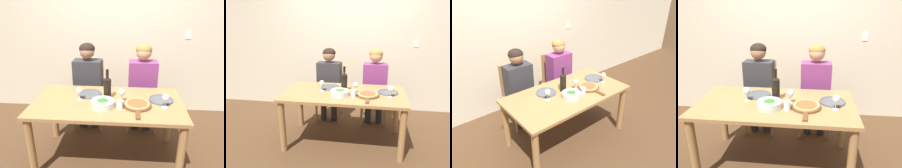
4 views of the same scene
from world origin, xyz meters
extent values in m
plane|color=#4C331E|center=(0.00, 0.00, 0.00)|extent=(40.00, 40.00, 0.00)
cube|color=beige|center=(0.00, 1.29, 1.35)|extent=(10.00, 0.05, 2.70)
cube|color=white|center=(1.10, 1.26, 1.25)|extent=(0.08, 0.01, 0.12)
cube|color=#9E7042|center=(0.00, 0.00, 0.71)|extent=(1.60, 0.84, 0.04)
cylinder|color=#9E7042|center=(-0.74, -0.36, 0.34)|extent=(0.08, 0.08, 0.69)
cylinder|color=#9E7042|center=(0.74, -0.36, 0.34)|extent=(0.08, 0.08, 0.69)
cylinder|color=#9E7042|center=(-0.74, 0.36, 0.34)|extent=(0.08, 0.08, 0.69)
cylinder|color=#9E7042|center=(0.74, 0.36, 0.34)|extent=(0.08, 0.08, 0.69)
cube|color=#9E7042|center=(-0.33, 0.71, 0.43)|extent=(0.42, 0.42, 0.04)
cube|color=#9E7042|center=(-0.33, 0.90, 0.70)|extent=(0.38, 0.03, 0.50)
cylinder|color=#9E7042|center=(-0.52, 0.52, 0.21)|extent=(0.04, 0.04, 0.41)
cylinder|color=#9E7042|center=(-0.14, 0.52, 0.21)|extent=(0.04, 0.04, 0.41)
cylinder|color=#9E7042|center=(-0.52, 0.90, 0.21)|extent=(0.04, 0.04, 0.41)
cylinder|color=#9E7042|center=(-0.14, 0.90, 0.21)|extent=(0.04, 0.04, 0.41)
cube|color=#9E7042|center=(0.41, 0.71, 0.43)|extent=(0.42, 0.42, 0.04)
cube|color=#9E7042|center=(0.41, 0.90, 0.70)|extent=(0.38, 0.03, 0.50)
cylinder|color=#9E7042|center=(0.22, 0.52, 0.21)|extent=(0.04, 0.04, 0.41)
cylinder|color=#9E7042|center=(0.60, 0.52, 0.21)|extent=(0.04, 0.04, 0.41)
cylinder|color=#9E7042|center=(0.22, 0.90, 0.21)|extent=(0.04, 0.04, 0.41)
cylinder|color=#9E7042|center=(0.60, 0.90, 0.21)|extent=(0.04, 0.04, 0.41)
cylinder|color=#28282D|center=(-0.42, 0.63, 0.23)|extent=(0.10, 0.10, 0.45)
cylinder|color=#28282D|center=(-0.24, 0.63, 0.23)|extent=(0.10, 0.10, 0.45)
cube|color=#2D2D33|center=(-0.33, 0.69, 0.72)|extent=(0.38, 0.22, 0.54)
cylinder|color=#2D2D33|center=(-0.53, 0.44, 0.57)|extent=(0.07, 0.31, 0.14)
cylinder|color=#2D2D33|center=(-0.13, 0.44, 0.57)|extent=(0.07, 0.31, 0.14)
sphere|color=#9E7051|center=(-0.33, 0.69, 1.11)|extent=(0.20, 0.20, 0.20)
ellipsoid|color=black|center=(-0.33, 0.70, 1.15)|extent=(0.21, 0.21, 0.15)
cylinder|color=#28282D|center=(0.32, 0.63, 0.23)|extent=(0.10, 0.10, 0.45)
cylinder|color=#28282D|center=(0.50, 0.63, 0.23)|extent=(0.10, 0.10, 0.45)
cube|color=#7A3370|center=(0.41, 0.69, 0.72)|extent=(0.38, 0.22, 0.54)
cylinder|color=#7A3370|center=(0.21, 0.44, 0.57)|extent=(0.07, 0.31, 0.14)
cylinder|color=#7A3370|center=(0.61, 0.44, 0.57)|extent=(0.07, 0.31, 0.14)
sphere|color=tan|center=(0.41, 0.69, 1.11)|extent=(0.20, 0.20, 0.20)
ellipsoid|color=olive|center=(0.41, 0.70, 1.15)|extent=(0.21, 0.21, 0.15)
cylinder|color=black|center=(-0.01, 0.07, 0.84)|extent=(0.08, 0.08, 0.22)
cone|color=black|center=(-0.01, 0.07, 0.97)|extent=(0.08, 0.08, 0.03)
cylinder|color=black|center=(-0.01, 0.07, 1.02)|extent=(0.03, 0.03, 0.08)
cylinder|color=silver|center=(-0.04, -0.13, 0.76)|extent=(0.24, 0.24, 0.07)
ellipsoid|color=#2D6B23|center=(-0.04, -0.13, 0.76)|extent=(0.20, 0.20, 0.08)
cylinder|color=#4C5156|center=(-0.22, 0.17, 0.73)|extent=(0.27, 0.27, 0.01)
torus|color=#4C5156|center=(-0.22, 0.17, 0.74)|extent=(0.26, 0.26, 0.02)
cylinder|color=#4C5156|center=(0.58, 0.07, 0.73)|extent=(0.27, 0.27, 0.01)
torus|color=#4C5156|center=(0.58, 0.07, 0.74)|extent=(0.26, 0.26, 0.02)
cylinder|color=brown|center=(0.32, -0.08, 0.73)|extent=(0.30, 0.30, 0.02)
cube|color=brown|center=(0.32, -0.30, 0.73)|extent=(0.04, 0.14, 0.02)
cylinder|color=tan|center=(0.32, -0.08, 0.75)|extent=(0.26, 0.26, 0.01)
cylinder|color=#AD4C28|center=(0.32, -0.08, 0.76)|extent=(0.21, 0.21, 0.01)
cylinder|color=silver|center=(-0.30, 0.01, 0.73)|extent=(0.06, 0.06, 0.01)
cylinder|color=silver|center=(-0.30, 0.01, 0.77)|extent=(0.01, 0.01, 0.07)
ellipsoid|color=silver|center=(-0.30, 0.01, 0.84)|extent=(0.07, 0.07, 0.08)
ellipsoid|color=maroon|center=(-0.30, 0.01, 0.83)|extent=(0.06, 0.06, 0.03)
cylinder|color=silver|center=(0.60, -0.10, 0.73)|extent=(0.06, 0.06, 0.01)
cylinder|color=silver|center=(0.60, -0.10, 0.77)|extent=(0.01, 0.01, 0.07)
ellipsoid|color=silver|center=(0.60, -0.10, 0.84)|extent=(0.07, 0.07, 0.08)
ellipsoid|color=maroon|center=(0.60, -0.10, 0.83)|extent=(0.06, 0.06, 0.03)
cylinder|color=silver|center=(0.15, 0.00, 0.73)|extent=(0.06, 0.06, 0.01)
cylinder|color=silver|center=(0.15, 0.00, 0.77)|extent=(0.01, 0.01, 0.07)
ellipsoid|color=silver|center=(0.15, 0.00, 0.84)|extent=(0.07, 0.07, 0.08)
ellipsoid|color=maroon|center=(0.15, 0.00, 0.83)|extent=(0.06, 0.06, 0.03)
cylinder|color=silver|center=(0.14, -0.16, 0.77)|extent=(0.07, 0.07, 0.09)
camera|label=1|loc=(0.22, -2.11, 1.76)|focal=35.00mm
camera|label=2|loc=(0.35, -2.73, 1.67)|focal=35.00mm
camera|label=3|loc=(-1.63, -1.91, 2.14)|focal=35.00mm
camera|label=4|loc=(0.37, -2.01, 1.65)|focal=35.00mm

